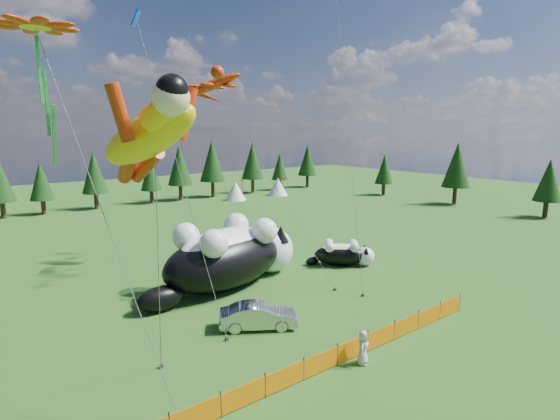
% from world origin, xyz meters
% --- Properties ---
extents(ground, '(160.00, 160.00, 0.00)m').
position_xyz_m(ground, '(0.00, 0.00, 0.00)').
color(ground, '#103B0A').
rests_on(ground, ground).
extents(safety_fence, '(22.06, 0.06, 1.10)m').
position_xyz_m(safety_fence, '(0.00, -3.00, 0.50)').
color(safety_fence, '#262626').
rests_on(safety_fence, ground).
extents(tree_line, '(90.00, 4.00, 8.00)m').
position_xyz_m(tree_line, '(0.00, 45.00, 4.00)').
color(tree_line, black).
rests_on(tree_line, ground).
extents(festival_tents, '(50.00, 3.20, 2.80)m').
position_xyz_m(festival_tents, '(11.00, 40.00, 1.40)').
color(festival_tents, white).
rests_on(festival_tents, ground).
extents(cat_large, '(12.67, 6.32, 4.61)m').
position_xyz_m(cat_large, '(2.59, 8.81, 2.19)').
color(cat_large, black).
rests_on(cat_large, ground).
extents(cat_small, '(4.58, 4.09, 1.97)m').
position_xyz_m(cat_small, '(11.90, 7.37, 0.94)').
color(cat_small, black).
rests_on(cat_small, ground).
extents(car, '(4.28, 3.40, 1.36)m').
position_xyz_m(car, '(0.32, 2.30, 0.68)').
color(car, '#BCBCC1').
rests_on(car, ground).
extents(spectator_e, '(0.93, 0.84, 1.60)m').
position_xyz_m(spectator_e, '(2.01, -3.60, 0.80)').
color(spectator_e, beige).
rests_on(spectator_e, ground).
extents(superhero_kite, '(5.94, 6.13, 12.62)m').
position_xyz_m(superhero_kite, '(-6.56, -1.38, 10.33)').
color(superhero_kite, '#FFB60D').
rests_on(superhero_kite, ground).
extents(gecko_kite, '(6.80, 13.96, 17.56)m').
position_xyz_m(gecko_kite, '(4.60, 14.37, 13.85)').
color(gecko_kite, '#B42809').
rests_on(gecko_kite, ground).
extents(flower_kite, '(4.12, 8.15, 15.74)m').
position_xyz_m(flower_kite, '(-8.87, 3.39, 14.15)').
color(flower_kite, '#B42809').
rests_on(flower_kite, ground).
extents(diamond_kite_a, '(2.62, 4.91, 16.86)m').
position_xyz_m(diamond_kite_a, '(-3.87, 6.20, 15.18)').
color(diamond_kite_a, '#0C3FBC').
rests_on(diamond_kite_a, ground).
extents(diamond_kite_b, '(5.20, 8.22, 22.47)m').
position_xyz_m(diamond_kite_b, '(12.45, 9.16, 18.86)').
color(diamond_kite_b, '#0C8193').
rests_on(diamond_kite_b, ground).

